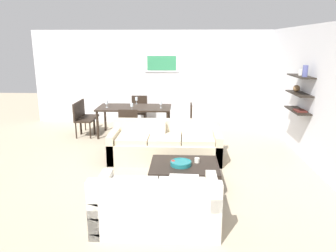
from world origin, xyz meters
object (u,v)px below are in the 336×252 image
Objects in this scene: wine_glass_foot at (132,105)px; wine_glass_left_near at (107,102)px; candle_jar at (197,160)px; wine_glass_head at (136,99)px; dining_chair_right_near at (187,119)px; sofa_beige at (165,146)px; dining_chair_left_near at (81,117)px; dining_chair_left_far at (86,114)px; dining_chair_head at (139,109)px; loveseat_white at (157,205)px; apple_on_coffee_table at (173,162)px; dining_chair_foot at (129,124)px; coffee_table at (184,175)px; decorative_bowl at (181,163)px; wine_glass_right_near at (161,103)px; dining_table at (134,109)px.

wine_glass_foot is 0.91× the size of wine_glass_left_near.
candle_jar is 3.68m from wine_glass_head.
sofa_beige is at bearing -106.00° from dining_chair_right_near.
wine_glass_head is at bearing 155.41° from dining_chair_right_near.
wine_glass_foot reaches higher than sofa_beige.
dining_chair_left_near and dining_chair_left_far have the same top height.
dining_chair_right_near is 4.76× the size of wine_glass_head.
dining_chair_head is 4.71× the size of wine_glass_left_near.
loveseat_white is 1.26m from apple_on_coffee_table.
sofa_beige is 2.55× the size of dining_chair_foot.
wine_glass_head is (-0.00, 1.28, 0.38)m from dining_chair_foot.
coffee_table is at bearing -46.98° from dining_chair_left_near.
dining_chair_right_near reaches higher than decorative_bowl.
wine_glass_head reaches higher than dining_chair_left_near.
dining_chair_left_far reaches higher than coffee_table.
loveseat_white reaches higher than decorative_bowl.
dining_chair_right_near is 1.52m from wine_glass_head.
dining_chair_left_far is 4.71× the size of wine_glass_left_near.
dining_chair_left_near is at bearing -155.41° from wine_glass_head.
dining_chair_right_near is 5.18× the size of wine_glass_foot.
dining_chair_right_near is (2.68, 0.00, 0.00)m from dining_chair_left_near.
dining_chair_head is 1.50m from dining_chair_left_far.
dining_chair_head is 4.69× the size of wine_glass_right_near.
apple_on_coffee_table is at bearing -49.23° from dining_chair_left_near.
dining_chair_head is at bearing 124.97° from wine_glass_right_near.
wine_glass_left_near is at bearing 8.22° from dining_chair_left_near.
wine_glass_foot is (1.34, -0.61, 0.37)m from dining_chair_left_far.
candle_jar is at bearing -68.53° from dining_chair_head.
dining_chair_left_near is 2.07m from wine_glass_right_near.
wine_glass_right_near is at bearing 0.00° from wine_glass_left_near.
loveseat_white is at bearing -79.86° from dining_chair_head.
wine_glass_right_near is (-0.23, 4.16, 0.59)m from loveseat_white.
wine_glass_left_near is (-1.58, 1.66, 0.59)m from sofa_beige.
dining_table is 1.37m from dining_chair_left_far.
dining_table reaches higher than decorative_bowl.
coffee_table is at bearing 73.88° from loveseat_white.
dining_table is 0.89m from dining_chair_foot.
dining_table reaches higher than candle_jar.
dining_chair_right_near is at bearing 87.62° from decorative_bowl.
dining_chair_left_far is 1.00× the size of dining_chair_foot.
dining_chair_left_far is at bearing 116.77° from loveseat_white.
dining_chair_right_near reaches higher than loveseat_white.
apple_on_coffee_table is 0.09× the size of dining_chair_right_near.
wine_glass_foot is (-0.89, 1.37, 0.58)m from sofa_beige.
dining_chair_head and dining_chair_right_near have the same top height.
dining_chair_foot is 4.69× the size of wine_glass_right_near.
dining_table is 2.12× the size of dining_chair_right_near.
loveseat_white is 3.53m from dining_chair_foot.
wine_glass_foot reaches higher than dining_chair_left_far.
wine_glass_left_near is at bearing 111.17° from loveseat_white.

